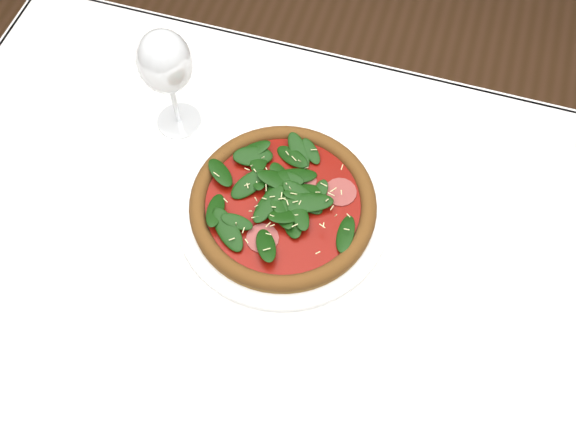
% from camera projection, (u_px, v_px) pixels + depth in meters
% --- Properties ---
extents(ground, '(6.00, 6.00, 0.00)m').
position_uv_depth(ground, '(290.00, 393.00, 1.56)').
color(ground, brown).
rests_on(ground, ground).
extents(dining_table, '(1.21, 0.81, 0.75)m').
position_uv_depth(dining_table, '(291.00, 298.00, 0.98)').
color(dining_table, silver).
rests_on(dining_table, ground).
extents(plate, '(0.31, 0.31, 0.01)m').
position_uv_depth(plate, '(283.00, 209.00, 0.93)').
color(plate, white).
rests_on(plate, dining_table).
extents(pizza, '(0.35, 0.35, 0.03)m').
position_uv_depth(pizza, '(283.00, 203.00, 0.92)').
color(pizza, olive).
rests_on(pizza, plate).
extents(wine_glass, '(0.08, 0.08, 0.19)m').
position_uv_depth(wine_glass, '(165.00, 64.00, 0.90)').
color(wine_glass, white).
rests_on(wine_glass, dining_table).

